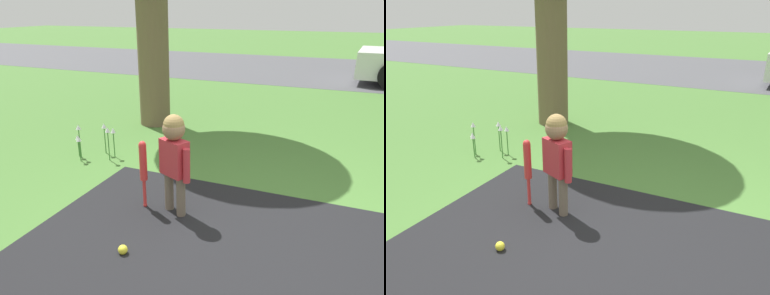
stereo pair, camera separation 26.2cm
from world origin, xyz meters
TOP-DOWN VIEW (x-y plane):
  - ground_plane at (0.00, 0.00)m, footprint 60.00×60.00m
  - street_strip at (0.00, 9.61)m, footprint 40.00×6.00m
  - child at (-0.98, 0.29)m, footprint 0.35×0.23m
  - baseball_bat at (-1.28, 0.27)m, footprint 0.07×0.07m
  - sports_ball at (-1.08, -0.43)m, footprint 0.07×0.07m
  - flower_bed at (-2.47, 1.12)m, footprint 0.49×0.40m

SIDE VIEW (x-z plane):
  - ground_plane at x=0.00m, z-range 0.00..0.00m
  - street_strip at x=0.00m, z-range 0.00..0.01m
  - sports_ball at x=-1.08m, z-range 0.00..0.07m
  - flower_bed at x=-2.47m, z-range 0.10..0.53m
  - baseball_bat at x=-1.28m, z-range 0.10..0.75m
  - child at x=-0.98m, z-range 0.14..1.07m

